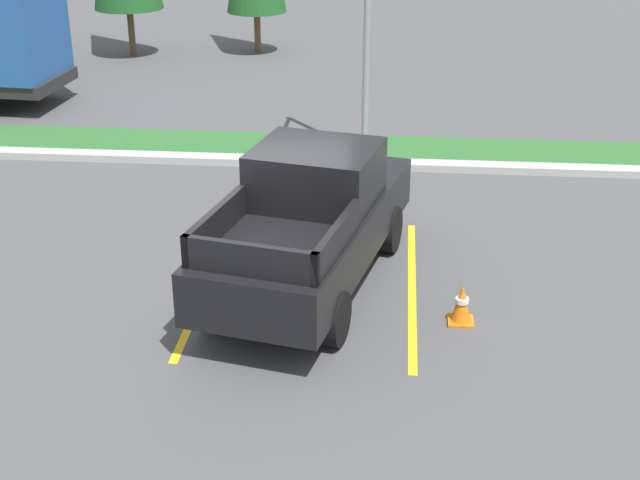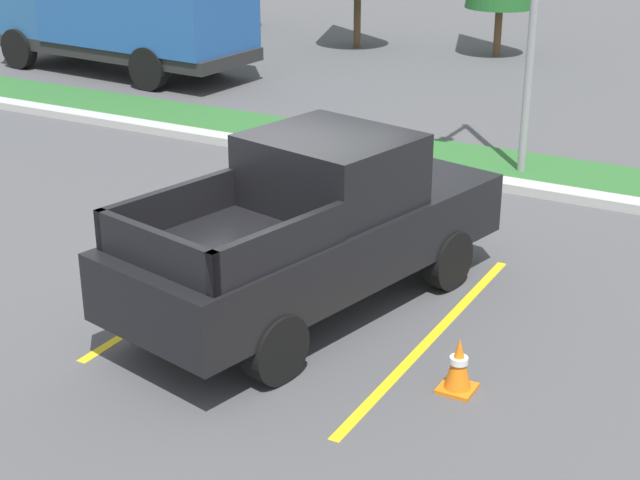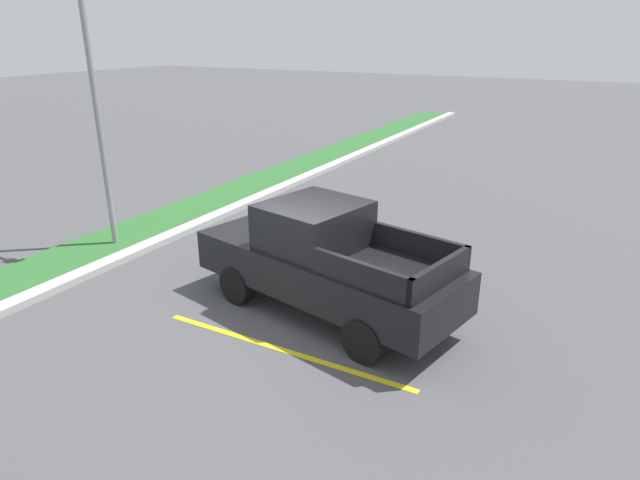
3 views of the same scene
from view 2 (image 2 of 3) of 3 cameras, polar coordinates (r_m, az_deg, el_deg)
ground_plane at (r=12.31m, az=-2.39°, el=-2.65°), size 120.00×120.00×0.00m
parking_line_near at (r=12.46m, az=-6.60°, el=-2.45°), size 0.12×4.80×0.01m
parking_line_far at (r=11.10m, az=6.67°, el=-5.66°), size 0.12×4.80×0.01m
curb_strip at (r=16.47m, az=6.66°, el=3.97°), size 56.00×0.40×0.15m
grass_median at (r=17.46m, az=8.05°, el=4.80°), size 56.00×1.80×0.06m
pickup_truck_main at (r=11.32m, az=-0.20°, el=0.82°), size 2.99×5.51×2.10m
traffic_cone at (r=9.96m, az=8.18°, el=-7.32°), size 0.36×0.36×0.60m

